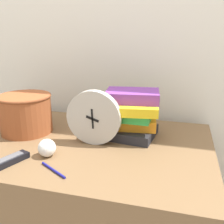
{
  "coord_description": "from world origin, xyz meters",
  "views": [
    {
      "loc": [
        0.38,
        -0.56,
        1.18
      ],
      "look_at": [
        0.13,
        0.39,
        0.87
      ],
      "focal_mm": 42.0,
      "sensor_mm": 36.0,
      "label": 1
    }
  ],
  "objects_px": {
    "book_stack": "(131,114)",
    "basket": "(26,112)",
    "desk_clock": "(94,118)",
    "crumpled_paper_ball": "(47,148)",
    "pen": "(53,170)",
    "tv_remote": "(7,162)"
  },
  "relations": [
    {
      "from": "book_stack",
      "to": "basket",
      "type": "bearing_deg",
      "value": -171.23
    },
    {
      "from": "desk_clock",
      "to": "crumpled_paper_ball",
      "type": "height_order",
      "value": "desk_clock"
    },
    {
      "from": "book_stack",
      "to": "pen",
      "type": "relative_size",
      "value": 2.06
    },
    {
      "from": "desk_clock",
      "to": "tv_remote",
      "type": "distance_m",
      "value": 0.34
    },
    {
      "from": "basket",
      "to": "tv_remote",
      "type": "bearing_deg",
      "value": -70.36
    },
    {
      "from": "basket",
      "to": "crumpled_paper_ball",
      "type": "distance_m",
      "value": 0.28
    },
    {
      "from": "tv_remote",
      "to": "crumpled_paper_ball",
      "type": "height_order",
      "value": "crumpled_paper_ball"
    },
    {
      "from": "crumpled_paper_ball",
      "to": "pen",
      "type": "height_order",
      "value": "crumpled_paper_ball"
    },
    {
      "from": "tv_remote",
      "to": "crumpled_paper_ball",
      "type": "bearing_deg",
      "value": 42.03
    },
    {
      "from": "crumpled_paper_ball",
      "to": "pen",
      "type": "distance_m",
      "value": 0.11
    },
    {
      "from": "desk_clock",
      "to": "basket",
      "type": "relative_size",
      "value": 0.94
    },
    {
      "from": "crumpled_paper_ball",
      "to": "pen",
      "type": "xyz_separation_m",
      "value": [
        0.07,
        -0.09,
        -0.03
      ]
    },
    {
      "from": "basket",
      "to": "book_stack",
      "type": "bearing_deg",
      "value": 8.77
    },
    {
      "from": "basket",
      "to": "pen",
      "type": "height_order",
      "value": "basket"
    },
    {
      "from": "desk_clock",
      "to": "book_stack",
      "type": "xyz_separation_m",
      "value": [
        0.12,
        0.11,
        -0.01
      ]
    },
    {
      "from": "basket",
      "to": "tv_remote",
      "type": "distance_m",
      "value": 0.31
    },
    {
      "from": "book_stack",
      "to": "basket",
      "type": "distance_m",
      "value": 0.45
    },
    {
      "from": "tv_remote",
      "to": "pen",
      "type": "relative_size",
      "value": 1.38
    },
    {
      "from": "book_stack",
      "to": "crumpled_paper_ball",
      "type": "relative_size",
      "value": 3.76
    },
    {
      "from": "tv_remote",
      "to": "desk_clock",
      "type": "bearing_deg",
      "value": 46.46
    },
    {
      "from": "book_stack",
      "to": "basket",
      "type": "relative_size",
      "value": 1.05
    },
    {
      "from": "tv_remote",
      "to": "crumpled_paper_ball",
      "type": "distance_m",
      "value": 0.14
    }
  ]
}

